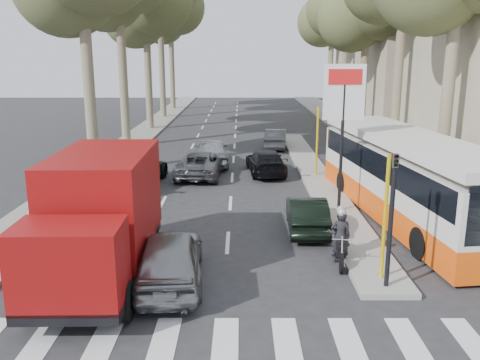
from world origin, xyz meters
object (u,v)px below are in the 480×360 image
object	(u,v)px
dark_hatchback	(307,214)
red_truck	(100,216)
motorcycle	(340,236)
city_bus	(406,175)
silver_hatchback	(170,257)

from	to	relation	value
dark_hatchback	red_truck	bearing A→B (deg)	34.83
dark_hatchback	motorcycle	size ratio (longest dim) A/B	1.84
red_truck	motorcycle	size ratio (longest dim) A/B	3.22
city_bus	motorcycle	world-z (taller)	city_bus
dark_hatchback	red_truck	xyz separation A→B (m)	(-6.00, -3.87, 1.18)
silver_hatchback	motorcycle	bearing A→B (deg)	-166.73
silver_hatchback	city_bus	bearing A→B (deg)	-149.20
silver_hatchback	dark_hatchback	size ratio (longest dim) A/B	1.17
dark_hatchback	city_bus	world-z (taller)	city_bus
city_bus	motorcycle	bearing A→B (deg)	-134.62
city_bus	dark_hatchback	bearing A→B (deg)	-166.28
red_truck	motorcycle	xyz separation A→B (m)	(6.63, 1.20, -1.01)
dark_hatchback	silver_hatchback	bearing A→B (deg)	47.31
red_truck	city_bus	bearing A→B (deg)	27.38
silver_hatchback	red_truck	bearing A→B (deg)	-14.06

